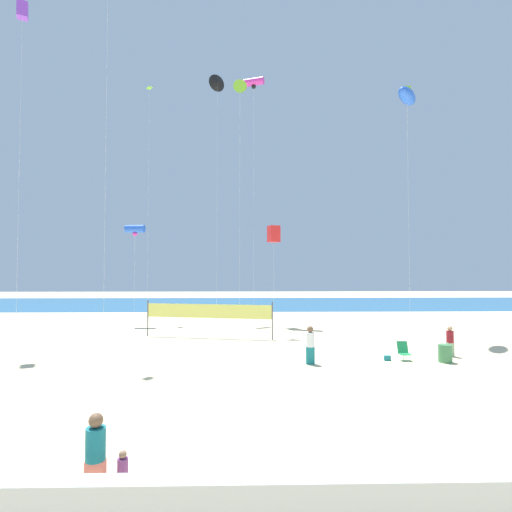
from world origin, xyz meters
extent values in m
plane|color=beige|center=(0.00, 0.00, 0.00)|extent=(120.00, 120.00, 0.00)
cube|color=#28608C|center=(0.00, 33.34, 0.00)|extent=(120.00, 20.00, 0.01)
cube|color=beige|center=(0.00, -10.46, 0.45)|extent=(28.00, 0.44, 0.89)
cube|color=#EA7260|center=(-2.11, -9.48, 0.38)|extent=(0.36, 0.22, 0.76)
cylinder|color=#19727A|center=(-2.11, -9.48, 1.07)|extent=(0.38, 0.38, 0.62)
sphere|color=brown|center=(-2.11, -9.48, 1.52)|extent=(0.28, 0.28, 0.28)
cube|color=gold|center=(-1.60, -9.42, 0.21)|extent=(0.20, 0.12, 0.41)
cylinder|color=#7A3872|center=(-1.60, -9.42, 0.59)|extent=(0.21, 0.21, 0.34)
sphere|color=#997051|center=(-1.60, -9.42, 0.83)|extent=(0.15, 0.15, 0.15)
cube|color=#19727A|center=(3.82, 1.16, 0.41)|extent=(0.39, 0.23, 0.81)
cylinder|color=white|center=(3.82, 1.16, 1.15)|extent=(0.41, 0.41, 0.67)
sphere|color=brown|center=(3.82, 1.16, 1.64)|extent=(0.30, 0.30, 0.30)
cube|color=#99B28C|center=(11.27, 2.60, 0.36)|extent=(0.34, 0.20, 0.71)
cylinder|color=maroon|center=(11.27, 2.60, 1.01)|extent=(0.36, 0.36, 0.59)
sphere|color=tan|center=(11.27, 2.60, 1.43)|extent=(0.26, 0.26, 0.26)
cube|color=#1E8C4C|center=(8.56, 1.73, 0.32)|extent=(0.52, 0.48, 0.03)
cube|color=#1E8C4C|center=(8.56, 2.02, 0.60)|extent=(0.52, 0.23, 0.57)
cylinder|color=silver|center=(8.56, 1.59, 0.16)|extent=(0.03, 0.03, 0.32)
cylinder|color=silver|center=(8.56, 1.87, 0.16)|extent=(0.03, 0.03, 0.32)
cylinder|color=#3F7F4C|center=(10.37, 1.37, 0.42)|extent=(0.63, 0.63, 0.84)
cylinder|color=#4C4C51|center=(-5.85, 9.14, 1.20)|extent=(0.08, 0.08, 2.40)
cylinder|color=#4C4C51|center=(2.44, 7.51, 1.20)|extent=(0.08, 0.08, 2.40)
cube|color=#EAE566|center=(-1.71, 8.32, 1.73)|extent=(8.29, 1.65, 0.90)
cube|color=#19727A|center=(7.70, 1.76, 0.12)|extent=(0.31, 0.15, 0.25)
cylinder|color=silver|center=(-8.31, 14.48, 3.88)|extent=(0.01, 0.01, 7.76)
cylinder|color=blue|center=(-8.31, 14.48, 7.76)|extent=(1.62, 0.82, 0.63)
sphere|color=#D833A5|center=(-8.31, 14.48, 7.35)|extent=(0.38, 0.38, 0.38)
cylinder|color=silver|center=(0.25, 12.58, 9.33)|extent=(0.01, 0.01, 18.66)
cone|color=#8CD833|center=(0.25, 12.58, 18.66)|extent=(1.07, 0.42, 1.06)
cylinder|color=silver|center=(11.79, 8.75, 8.17)|extent=(0.01, 0.01, 16.34)
ellipsoid|color=blue|center=(11.79, 8.75, 16.34)|extent=(2.31, 2.61, 0.92)
cube|color=#8CD833|center=(11.79, 8.75, 16.73)|extent=(0.52, 0.06, 0.65)
cylinder|color=silver|center=(-7.19, 4.73, 10.66)|extent=(0.01, 0.01, 21.31)
cylinder|color=silver|center=(-13.17, 6.69, 10.29)|extent=(0.01, 0.01, 20.57)
cube|color=purple|center=(-13.17, 6.69, 20.57)|extent=(0.81, 0.81, 0.97)
cylinder|color=silver|center=(2.95, 13.72, 3.65)|extent=(0.01, 0.01, 7.29)
cube|color=red|center=(2.95, 13.72, 7.29)|extent=(1.06, 1.06, 1.31)
cylinder|color=silver|center=(-8.32, 18.62, 10.68)|extent=(0.01, 0.01, 21.37)
pyramid|color=#8CD833|center=(-8.34, 18.62, 21.43)|extent=(0.54, 0.53, 0.28)
cylinder|color=silver|center=(-1.96, 18.26, 10.89)|extent=(0.01, 0.01, 21.79)
cone|color=black|center=(-1.96, 18.26, 21.79)|extent=(1.51, 1.09, 1.59)
cylinder|color=silver|center=(1.39, 16.89, 10.60)|extent=(0.01, 0.01, 21.21)
cylinder|color=#D833A5|center=(1.39, 16.89, 21.21)|extent=(1.95, 1.22, 0.66)
sphere|color=black|center=(1.39, 16.89, 20.78)|extent=(0.40, 0.40, 0.40)
camera|label=1|loc=(0.85, -17.25, 4.48)|focal=27.28mm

